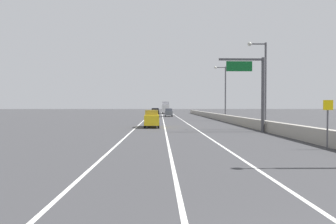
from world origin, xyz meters
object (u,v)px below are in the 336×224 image
Objects in this scene: speed_advisory_sign at (328,121)px; lamp_post_right_second at (263,79)px; overhead_sign_gantry at (256,85)px; car_yellow_1 at (152,119)px; box_truck at (166,108)px; car_black_2 at (155,113)px; car_gray_0 at (169,112)px; lamp_post_right_third at (224,89)px.

lamp_post_right_second reaches higher than speed_advisory_sign.
lamp_post_right_second is (1.69, 2.71, 0.84)m from overhead_sign_gantry.
box_truck is at bearing 87.36° from car_yellow_1.
car_yellow_1 is 0.62× the size of box_truck.
car_black_2 is at bearing 109.47° from lamp_post_right_second.
overhead_sign_gantry is 42.99m from car_gray_0.
speed_advisory_sign is 21.58m from car_yellow_1.
box_truck is at bearing 90.54° from car_gray_0.
overhead_sign_gantry is 69.16m from box_truck.
lamp_post_right_third is at bearing 52.03° from car_yellow_1.
lamp_post_right_second reaches higher than car_black_2.
overhead_sign_gantry is at bearing -94.35° from lamp_post_right_third.
car_black_2 is (-12.49, 35.32, -4.53)m from lamp_post_right_second.
box_truck is (-0.25, 26.50, 0.85)m from car_gray_0.
speed_advisory_sign is at bearing -77.32° from car_black_2.
lamp_post_right_third is 2.06× the size of car_gray_0.
car_black_2 is (-11.23, 49.92, -0.73)m from speed_advisory_sign.
lamp_post_right_third is 20.64m from car_yellow_1.
lamp_post_right_second is at bearing -17.43° from car_yellow_1.
box_truck is (-9.53, 46.18, -3.74)m from lamp_post_right_third.
car_black_2 reaches higher than car_gray_0.
car_yellow_1 is at bearing -95.01° from car_gray_0.
car_yellow_1 is (-12.38, 3.89, -4.51)m from lamp_post_right_second.
speed_advisory_sign is 0.63× the size of car_black_2.
lamp_post_right_third is at bearing 85.65° from overhead_sign_gantry.
lamp_post_right_second is 2.01× the size of car_black_2.
overhead_sign_gantry reaches higher than car_yellow_1.
box_truck is at bearing 101.65° from lamp_post_right_third.
speed_advisory_sign is (0.44, -11.88, -2.96)m from overhead_sign_gantry.
box_truck is at bearing 98.21° from lamp_post_right_second.
lamp_post_right_second is 2.06× the size of car_gray_0.
lamp_post_right_third reaches higher than speed_advisory_sign.
lamp_post_right_third reaches higher than overhead_sign_gantry.
lamp_post_right_second reaches higher than box_truck.
car_gray_0 is (-8.01, 54.04, -0.79)m from speed_advisory_sign.
car_yellow_1 is at bearing -127.97° from lamp_post_right_third.
lamp_post_right_second is 2.00× the size of car_yellow_1.
overhead_sign_gantry is 0.97× the size of box_truck.
lamp_post_right_second is (1.25, 14.60, 3.80)m from speed_advisory_sign.
car_gray_0 is at bearing 100.18° from overhead_sign_gantry.
lamp_post_right_third is at bearing -78.35° from box_truck.
car_gray_0 is 5.23m from car_black_2.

